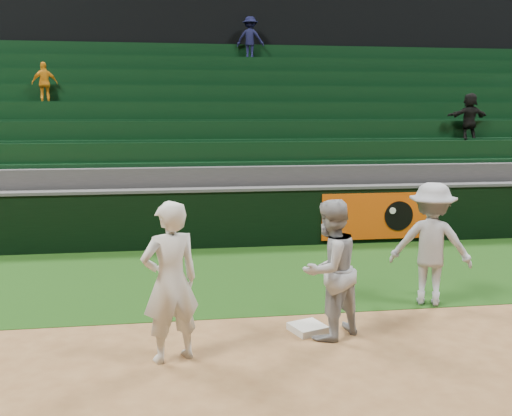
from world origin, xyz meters
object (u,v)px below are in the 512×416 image
(first_base, at_px, (308,328))
(baserunner, at_px, (329,269))
(first_baseman, at_px, (170,282))
(base_coach, at_px, (431,244))

(first_base, relative_size, baserunner, 0.23)
(baserunner, bearing_deg, first_base, -76.41)
(first_base, height_order, first_baseman, first_baseman)
(base_coach, bearing_deg, first_base, 45.83)
(baserunner, relative_size, base_coach, 0.98)
(first_base, bearing_deg, first_baseman, -160.81)
(first_baseman, height_order, base_coach, first_baseman)
(first_base, xyz_separation_m, baserunner, (0.21, -0.20, 0.83))
(first_baseman, bearing_deg, first_base, 177.61)
(first_base, relative_size, base_coach, 0.22)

